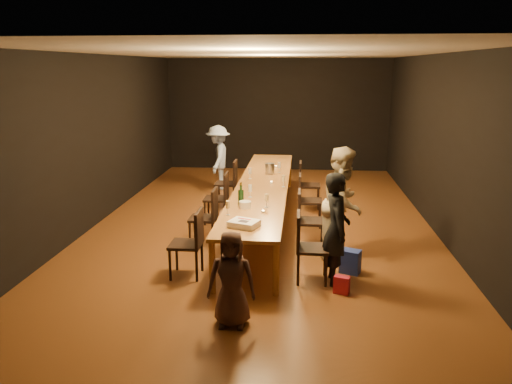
# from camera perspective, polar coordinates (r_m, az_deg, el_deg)

# --- Properties ---
(ground) EXTENTS (10.00, 10.00, 0.00)m
(ground) POSITION_cam_1_polar(r_m,az_deg,el_deg) (9.10, 0.77, -3.65)
(ground) COLOR #4C2F13
(ground) RESTS_ON ground
(room_shell) EXTENTS (6.04, 10.04, 3.02)m
(room_shell) POSITION_cam_1_polar(r_m,az_deg,el_deg) (8.69, 0.81, 9.51)
(room_shell) COLOR black
(room_shell) RESTS_ON ground
(table) EXTENTS (0.90, 6.00, 0.75)m
(table) POSITION_cam_1_polar(r_m,az_deg,el_deg) (8.91, 0.78, 0.65)
(table) COLOR #905E2A
(table) RESTS_ON ground
(chair_right_0) EXTENTS (0.42, 0.42, 0.93)m
(chair_right_0) POSITION_cam_1_polar(r_m,az_deg,el_deg) (6.65, 6.46, -6.33)
(chair_right_0) COLOR black
(chair_right_0) RESTS_ON ground
(chair_right_1) EXTENTS (0.42, 0.42, 0.93)m
(chair_right_1) POSITION_cam_1_polar(r_m,az_deg,el_deg) (7.79, 6.32, -3.24)
(chair_right_1) COLOR black
(chair_right_1) RESTS_ON ground
(chair_right_2) EXTENTS (0.42, 0.42, 0.93)m
(chair_right_2) POSITION_cam_1_polar(r_m,az_deg,el_deg) (8.94, 6.22, -0.94)
(chair_right_2) COLOR black
(chair_right_2) RESTS_ON ground
(chair_right_3) EXTENTS (0.42, 0.42, 0.93)m
(chair_right_3) POSITION_cam_1_polar(r_m,az_deg,el_deg) (10.10, 6.14, 0.83)
(chair_right_3) COLOR black
(chair_right_3) RESTS_ON ground
(chair_left_0) EXTENTS (0.42, 0.42, 0.93)m
(chair_left_0) POSITION_cam_1_polar(r_m,az_deg,el_deg) (6.82, -8.04, -5.84)
(chair_left_0) COLOR black
(chair_left_0) RESTS_ON ground
(chair_left_1) EXTENTS (0.42, 0.42, 0.93)m
(chair_left_1) POSITION_cam_1_polar(r_m,az_deg,el_deg) (7.93, -6.06, -2.90)
(chair_left_1) COLOR black
(chair_left_1) RESTS_ON ground
(chair_left_2) EXTENTS (0.42, 0.42, 0.93)m
(chair_left_2) POSITION_cam_1_polar(r_m,az_deg,el_deg) (9.07, -4.59, -0.68)
(chair_left_2) COLOR black
(chair_left_2) RESTS_ON ground
(chair_left_3) EXTENTS (0.42, 0.42, 0.93)m
(chair_left_3) POSITION_cam_1_polar(r_m,az_deg,el_deg) (10.22, -3.44, 1.04)
(chair_left_3) COLOR black
(chair_left_3) RESTS_ON ground
(woman_birthday) EXTENTS (0.40, 0.57, 1.48)m
(woman_birthday) POSITION_cam_1_polar(r_m,az_deg,el_deg) (6.56, 9.17, -4.15)
(woman_birthday) COLOR black
(woman_birthday) RESTS_ON ground
(woman_tan) EXTENTS (0.88, 0.98, 1.66)m
(woman_tan) POSITION_cam_1_polar(r_m,az_deg,el_deg) (7.46, 9.90, -1.21)
(woman_tan) COLOR #C7B795
(woman_tan) RESTS_ON ground
(man_blue) EXTENTS (0.59, 0.98, 1.48)m
(man_blue) POSITION_cam_1_polar(r_m,az_deg,el_deg) (11.51, -4.35, 3.93)
(man_blue) COLOR #8AA3D6
(man_blue) RESTS_ON ground
(child) EXTENTS (0.53, 0.35, 1.08)m
(child) POSITION_cam_1_polar(r_m,az_deg,el_deg) (5.50, -2.81, -9.92)
(child) COLOR #412A24
(child) RESTS_ON ground
(gift_bag_red) EXTENTS (0.22, 0.16, 0.23)m
(gift_bag_red) POSITION_cam_1_polar(r_m,az_deg,el_deg) (6.47, 9.76, -10.43)
(gift_bag_red) COLOR #B81B37
(gift_bag_red) RESTS_ON ground
(gift_bag_blue) EXTENTS (0.31, 0.27, 0.33)m
(gift_bag_blue) POSITION_cam_1_polar(r_m,az_deg,el_deg) (7.07, 10.72, -7.80)
(gift_bag_blue) COLOR #2539A4
(gift_bag_blue) RESTS_ON ground
(birthday_cake) EXTENTS (0.44, 0.40, 0.09)m
(birthday_cake) POSITION_cam_1_polar(r_m,az_deg,el_deg) (6.52, -1.39, -3.63)
(birthday_cake) COLOR white
(birthday_cake) RESTS_ON table
(plate_stack) EXTENTS (0.18, 0.18, 0.10)m
(plate_stack) POSITION_cam_1_polar(r_m,az_deg,el_deg) (7.37, -1.26, -1.46)
(plate_stack) COLOR white
(plate_stack) RESTS_ON table
(champagne_bottle) EXTENTS (0.11, 0.11, 0.36)m
(champagne_bottle) POSITION_cam_1_polar(r_m,az_deg,el_deg) (7.48, -1.73, -0.20)
(champagne_bottle) COLOR black
(champagne_bottle) RESTS_ON table
(ice_bucket) EXTENTS (0.20, 0.20, 0.20)m
(ice_bucket) POSITION_cam_1_polar(r_m,az_deg,el_deg) (9.72, 1.58, 2.71)
(ice_bucket) COLOR #BCBCC1
(ice_bucket) RESTS_ON table
(wineglass_0) EXTENTS (0.06, 0.06, 0.21)m
(wineglass_0) POSITION_cam_1_polar(r_m,az_deg,el_deg) (7.02, -3.23, -1.83)
(wineglass_0) COLOR beige
(wineglass_0) RESTS_ON table
(wineglass_1) EXTENTS (0.06, 0.06, 0.21)m
(wineglass_1) POSITION_cam_1_polar(r_m,az_deg,el_deg) (7.38, 1.20, -1.00)
(wineglass_1) COLOR beige
(wineglass_1) RESTS_ON table
(wineglass_2) EXTENTS (0.06, 0.06, 0.21)m
(wineglass_2) POSITION_cam_1_polar(r_m,az_deg,el_deg) (7.95, -0.67, 0.11)
(wineglass_2) COLOR silver
(wineglass_2) RESTS_ON table
(wineglass_3) EXTENTS (0.06, 0.06, 0.21)m
(wineglass_3) POSITION_cam_1_polar(r_m,az_deg,el_deg) (8.65, 3.15, 1.25)
(wineglass_3) COLOR beige
(wineglass_3) RESTS_ON table
(wineglass_4) EXTENTS (0.06, 0.06, 0.21)m
(wineglass_4) POSITION_cam_1_polar(r_m,az_deg,el_deg) (9.26, -0.70, 2.14)
(wineglass_4) COLOR silver
(wineglass_4) RESTS_ON table
(wineglass_5) EXTENTS (0.06, 0.06, 0.21)m
(wineglass_5) POSITION_cam_1_polar(r_m,az_deg,el_deg) (9.81, 2.67, 2.82)
(wineglass_5) COLOR silver
(wineglass_5) RESTS_ON table
(tealight_near) EXTENTS (0.05, 0.05, 0.03)m
(tealight_near) POSITION_cam_1_polar(r_m,az_deg,el_deg) (7.13, 0.82, -2.27)
(tealight_near) COLOR #B2B7B2
(tealight_near) RESTS_ON table
(tealight_mid) EXTENTS (0.05, 0.05, 0.03)m
(tealight_mid) POSITION_cam_1_polar(r_m,az_deg,el_deg) (8.92, 1.76, 1.08)
(tealight_mid) COLOR #B2B7B2
(tealight_mid) RESTS_ON table
(tealight_far) EXTENTS (0.05, 0.05, 0.03)m
(tealight_far) POSITION_cam_1_polar(r_m,az_deg,el_deg) (10.36, 2.28, 2.93)
(tealight_far) COLOR #B2B7B2
(tealight_far) RESTS_ON table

